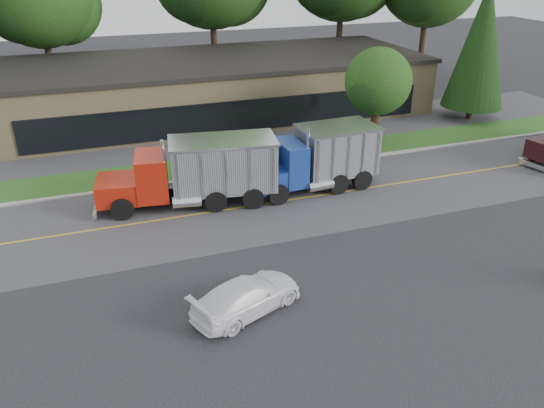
# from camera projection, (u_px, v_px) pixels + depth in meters

# --- Properties ---
(ground) EXTENTS (140.00, 140.00, 0.00)m
(ground) POSITION_uv_depth(u_px,v_px,m) (332.00, 306.00, 19.62)
(ground) COLOR #3A3A40
(ground) RESTS_ON ground
(road) EXTENTS (60.00, 8.00, 0.02)m
(road) POSITION_uv_depth(u_px,v_px,m) (258.00, 205.00, 27.24)
(road) COLOR #58585D
(road) RESTS_ON ground
(center_line) EXTENTS (60.00, 0.12, 0.01)m
(center_line) POSITION_uv_depth(u_px,v_px,m) (258.00, 205.00, 27.24)
(center_line) COLOR gold
(center_line) RESTS_ON ground
(curb) EXTENTS (60.00, 0.30, 0.12)m
(curb) POSITION_uv_depth(u_px,v_px,m) (235.00, 175.00, 30.80)
(curb) COLOR #9E9E99
(curb) RESTS_ON ground
(grass_verge) EXTENTS (60.00, 3.40, 0.03)m
(grass_verge) POSITION_uv_depth(u_px,v_px,m) (227.00, 164.00, 32.33)
(grass_verge) COLOR #276021
(grass_verge) RESTS_ON ground
(far_parking) EXTENTS (60.00, 7.00, 0.02)m
(far_parking) POSITION_uv_depth(u_px,v_px,m) (209.00, 139.00, 36.56)
(far_parking) COLOR #58585D
(far_parking) RESTS_ON ground
(strip_mall) EXTENTS (32.00, 12.00, 4.00)m
(strip_mall) POSITION_uv_depth(u_px,v_px,m) (215.00, 88.00, 41.36)
(strip_mall) COLOR tan
(strip_mall) RESTS_ON ground
(evergreen_right) EXTENTS (4.50, 4.50, 10.23)m
(evergreen_right) POSITION_uv_depth(u_px,v_px,m) (481.00, 43.00, 38.35)
(evergreen_right) COLOR #382619
(evergreen_right) RESTS_ON ground
(tree_verge) EXTENTS (4.50, 4.23, 6.41)m
(tree_verge) POSITION_uv_depth(u_px,v_px,m) (378.00, 85.00, 33.57)
(tree_verge) COLOR #382619
(tree_verge) RESTS_ON ground
(dump_truck_red) EXTENTS (9.28, 3.84, 3.36)m
(dump_truck_red) POSITION_uv_depth(u_px,v_px,m) (199.00, 171.00, 26.70)
(dump_truck_red) COLOR black
(dump_truck_red) RESTS_ON ground
(dump_truck_blue) EXTENTS (7.11, 2.98, 3.36)m
(dump_truck_blue) POSITION_uv_depth(u_px,v_px,m) (321.00, 156.00, 28.50)
(dump_truck_blue) COLOR black
(dump_truck_blue) RESTS_ON ground
(rally_car) EXTENTS (4.69, 3.29, 1.26)m
(rally_car) POSITION_uv_depth(u_px,v_px,m) (247.00, 296.00, 19.14)
(rally_car) COLOR white
(rally_car) RESTS_ON ground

